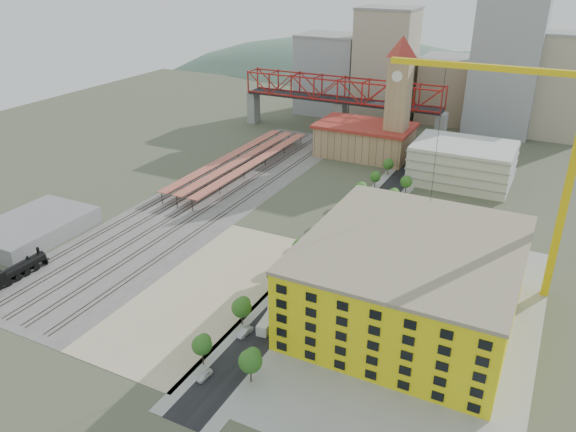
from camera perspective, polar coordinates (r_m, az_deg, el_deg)
The scene contains 32 objects.
ground at distance 160.82m, azimuth -0.53°, elevation -2.48°, with size 400.00×400.00×0.00m, color #474C38.
ballast_strip at distance 191.38m, azimuth -7.74°, elevation 1.95°, with size 36.00×165.00×0.06m, color #605E59.
dirt_lot at distance 139.31m, azimuth -8.01°, elevation -7.43°, with size 28.00×67.00×0.06m, color tan.
street_asphalt at distance 167.46m, azimuth 6.71°, elevation -1.48°, with size 12.00×170.00×0.06m, color black.
sidewalk_west at distance 169.18m, azimuth 4.97°, elevation -1.11°, with size 3.00×170.00×0.04m, color gray.
sidewalk_east at distance 165.92m, azimuth 8.48°, elevation -1.85°, with size 3.00×170.00×0.04m, color gray.
construction_pad at distance 131.55m, azimuth 13.24°, elevation -10.07°, with size 50.00×90.00×0.06m, color gray.
rail_tracks at distance 192.29m, azimuth -8.18°, elevation 2.08°, with size 26.56×160.00×0.18m.
platform_canopies at distance 213.98m, azimuth -4.80°, elevation 5.74°, with size 16.00×80.00×4.12m.
station_hall at distance 230.46m, azimuth 7.80°, elevation 7.71°, with size 38.00×24.00×13.10m.
clock_tower at distance 219.38m, azimuth 11.23°, elevation 12.55°, with size 12.00×12.00×52.00m.
parking_garage at distance 209.98m, azimuth 17.30°, elevation 5.17°, with size 34.00×26.00×14.00m, color silver.
truss_bridge at distance 254.90m, azimuth 5.42°, elevation 12.34°, with size 94.00×9.60×25.60m.
construction_building at distance 127.04m, azimuth 12.34°, elevation -6.30°, with size 44.60×50.60×18.80m.
warehouse at distance 178.37m, azimuth -24.49°, elevation -1.10°, with size 22.00×32.00×5.00m, color gray.
street_trees at distance 159.10m, azimuth 5.43°, elevation -2.92°, with size 15.40×124.40×8.00m.
skyline at distance 280.02m, azimuth 14.75°, elevation 13.61°, with size 133.00×46.00×60.00m.
distant_hills at distance 416.64m, azimuth 22.01°, elevation 1.41°, with size 647.00×264.00×227.00m.
locomotive at distance 155.89m, azimuth -26.41°, elevation -5.36°, with size 3.10×23.89×5.97m.
tower_crane at distance 135.12m, azimuth 25.75°, elevation 6.79°, with size 57.03×2.83×60.90m.
site_trailer_a at distance 125.34m, azimuth -1.94°, elevation -10.59°, with size 2.40×9.12×2.50m, color silver.
site_trailer_b at distance 130.80m, azimuth -0.35°, elevation -8.91°, with size 2.29×8.71×2.38m, color silver.
site_trailer_c at distance 137.89m, azimuth 1.44°, elevation -6.95°, with size 2.36×8.96×2.45m, color silver.
site_trailer_d at distance 147.23m, azimuth 3.46°, elevation -4.67°, with size 2.75×10.44×2.86m, color silver.
car_0 at distance 113.40m, azimuth -8.49°, elevation -15.73°, with size 1.56×3.89×1.32m, color silver.
car_1 at distance 123.16m, azimuth -4.41°, elevation -11.70°, with size 1.50×4.31×1.42m, color #A3A2A7.
car_2 at distance 144.77m, azimuth 1.58°, elevation -5.51°, with size 2.36×5.11×1.42m, color black.
car_3 at distance 177.09m, azimuth 7.02°, elevation 0.27°, with size 1.91×4.69×1.36m, color navy.
car_4 at distance 130.33m, azimuth 0.94°, elevation -9.30°, with size 1.72×4.28×1.46m, color silver.
car_5 at distance 149.20m, azimuth 5.00°, elevation -4.63°, with size 1.40×4.01×1.32m, color #A7A7AC.
car_6 at distance 171.39m, azimuth 8.36°, elevation -0.67°, with size 2.39×5.18×1.44m, color black.
car_7 at distance 171.65m, azimuth 8.39°, elevation -0.63°, with size 2.03×5.01×1.45m, color navy.
Camera 1 is at (65.65, -126.75, 74.09)m, focal length 35.00 mm.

